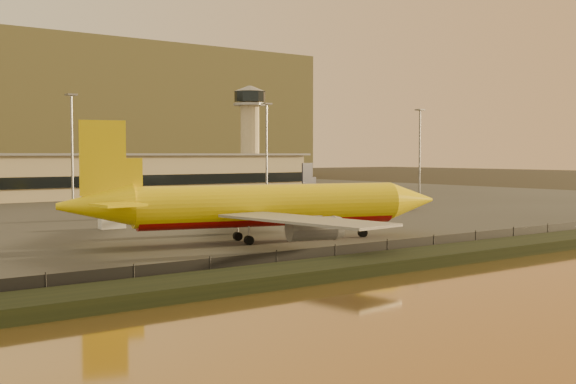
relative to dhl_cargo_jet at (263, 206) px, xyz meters
name	(u,v)px	position (x,y,z in m)	size (l,w,h in m)	color
ground	(352,246)	(7.96, -9.84, -5.20)	(900.00, 900.00, 0.00)	black
embankment	(448,255)	(7.96, -26.84, -4.50)	(320.00, 7.00, 1.40)	black
tarmac	(91,206)	(7.96, 85.16, -5.10)	(320.00, 220.00, 0.20)	#2D2D2D
perimeter_fence	(423,246)	(7.96, -22.84, -3.90)	(300.00, 0.05, 2.20)	black
control_tower	(250,127)	(77.96, 121.16, 16.47)	(11.20, 11.20, 35.50)	tan
apron_light_masts	(185,141)	(22.96, 65.16, 10.51)	(152.20, 12.20, 25.40)	slate
dhl_cargo_jet	(263,206)	(0.00, 0.00, 0.00)	(55.35, 53.08, 16.73)	yellow
white_narrowbody_jet	(341,194)	(50.58, 41.90, -1.86)	(35.53, 33.72, 10.50)	white
gse_vehicle_yellow	(280,216)	(19.66, 23.23, -3.99)	(4.48, 2.02, 2.02)	yellow
gse_vehicle_white	(112,223)	(-10.05, 29.76, -4.06)	(4.17, 1.88, 1.88)	white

